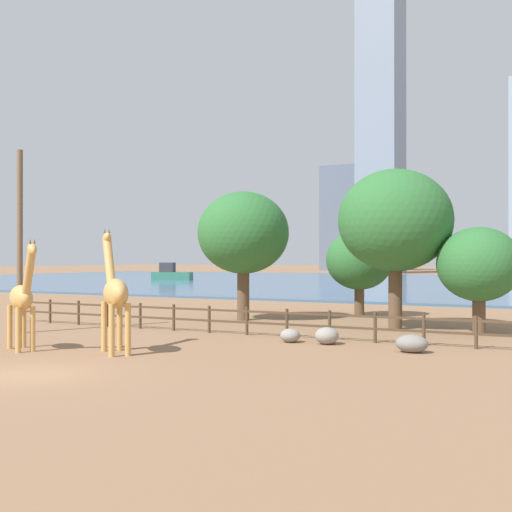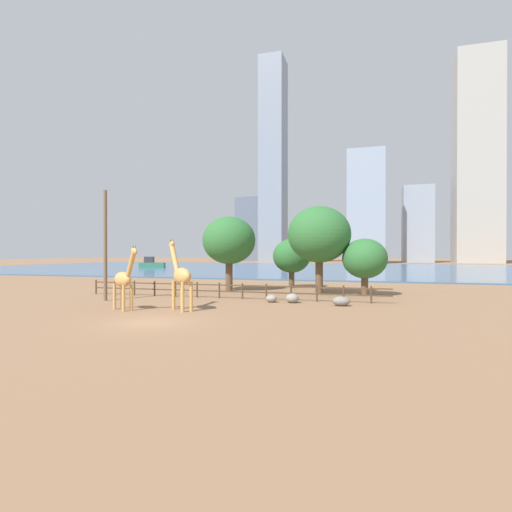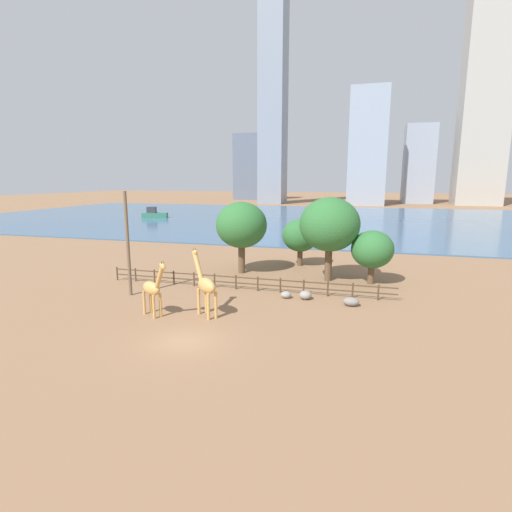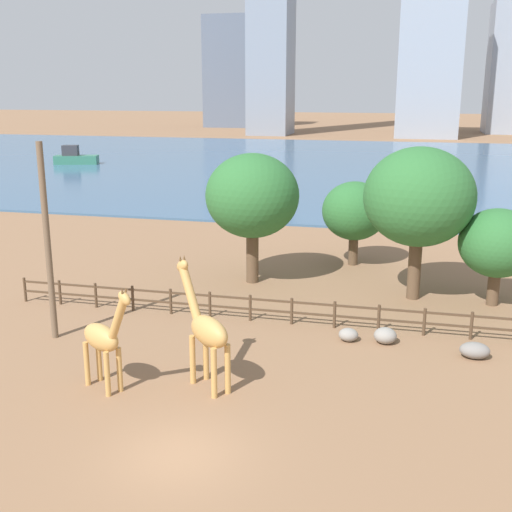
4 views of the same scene
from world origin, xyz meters
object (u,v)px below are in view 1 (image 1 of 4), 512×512
object	(u,v)px
giraffe_tall	(22,298)
giraffe_companion	(115,293)
tree_left_large	(243,233)
tree_left_small	(395,221)
boulder_by_pole	(327,336)
tree_right_tall	(359,260)
utility_pole	(20,241)
boulder_small	(290,335)
boat_ferry	(171,274)
tree_center_broad	(479,265)
boulder_near_fence	(412,344)

from	to	relation	value
giraffe_tall	giraffe_companion	bearing A→B (deg)	47.25
tree_left_large	tree_left_small	bearing A→B (deg)	-5.40
boulder_by_pole	tree_right_tall	bearing A→B (deg)	101.57
utility_pole	tree_left_small	world-z (taller)	utility_pole
boulder_small	boat_ferry	xyz separation A→B (m)	(-45.28, 57.71, 0.82)
giraffe_companion	tree_left_large	bearing A→B (deg)	-43.44
giraffe_companion	tree_left_small	world-z (taller)	tree_left_small
giraffe_companion	tree_center_broad	world-z (taller)	tree_center_broad
utility_pole	boulder_by_pole	xyz separation A→B (m)	(14.56, 2.81, -4.03)
boat_ferry	giraffe_tall	bearing A→B (deg)	-76.37
tree_left_large	tree_center_broad	xyz separation A→B (m)	(13.11, -0.99, -1.75)
boulder_by_pole	tree_left_small	bearing A→B (deg)	80.32
tree_left_large	tree_left_small	distance (m)	9.14
boat_ferry	tree_left_large	bearing A→B (deg)	-68.21
tree_center_broad	tree_left_small	bearing A→B (deg)	178.13
giraffe_companion	utility_pole	bearing A→B (deg)	19.38
utility_pole	tree_left_small	bearing A→B (deg)	31.31
tree_left_large	tree_right_tall	size ratio (longest dim) A/B	1.40
giraffe_companion	boulder_near_fence	xyz separation A→B (m)	(10.05, 5.11, -1.93)
tree_center_broad	tree_right_tall	size ratio (longest dim) A/B	0.95
giraffe_companion	tree_right_tall	distance (m)	19.08
giraffe_companion	boulder_small	bearing A→B (deg)	-89.66
giraffe_tall	boat_ferry	size ratio (longest dim) A/B	0.66
boulder_near_fence	tree_center_broad	world-z (taller)	tree_center_broad
tree_center_broad	tree_right_tall	world-z (taller)	tree_right_tall
giraffe_companion	utility_pole	distance (m)	9.02
utility_pole	boat_ferry	bearing A→B (deg)	118.16
giraffe_tall	boulder_near_fence	distance (m)	15.10
giraffe_tall	tree_center_broad	xyz separation A→B (m)	(15.11, 13.64, 1.23)
boulder_small	tree_left_small	bearing A→B (deg)	68.12
giraffe_companion	boat_ferry	bearing A→B (deg)	-17.61
utility_pole	boulder_small	distance (m)	13.85
utility_pole	giraffe_tall	bearing A→B (deg)	-42.28
giraffe_companion	boulder_by_pole	bearing A→B (deg)	-97.39
boulder_near_fence	tree_center_broad	xyz separation A→B (m)	(1.47, 7.38, 2.94)
giraffe_tall	boulder_small	size ratio (longest dim) A/B	4.97
giraffe_companion	tree_center_broad	xyz separation A→B (m)	(11.52, 12.49, 1.00)
tree_center_broad	tree_right_tall	bearing A→B (deg)	141.57
boulder_small	giraffe_tall	bearing A→B (deg)	-140.35
tree_left_small	boat_ferry	world-z (taller)	tree_left_small
tree_center_broad	boulder_near_fence	bearing A→B (deg)	-101.27
giraffe_companion	boulder_small	xyz separation A→B (m)	(4.73, 5.75, -1.98)
tree_center_broad	boulder_by_pole	bearing A→B (deg)	-128.04
utility_pole	boulder_small	xyz separation A→B (m)	(12.95, 2.69, -4.10)
utility_pole	boulder_by_pole	world-z (taller)	utility_pole
utility_pole	boulder_small	size ratio (longest dim) A/B	10.12
boulder_small	tree_right_tall	world-z (taller)	tree_right_tall
tree_center_broad	tree_right_tall	xyz separation A→B (m)	(-7.80, 6.19, 0.18)
boulder_by_pole	tree_left_small	xyz separation A→B (m)	(1.15, 6.75, 5.11)
tree_left_large	utility_pole	bearing A→B (deg)	-122.45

